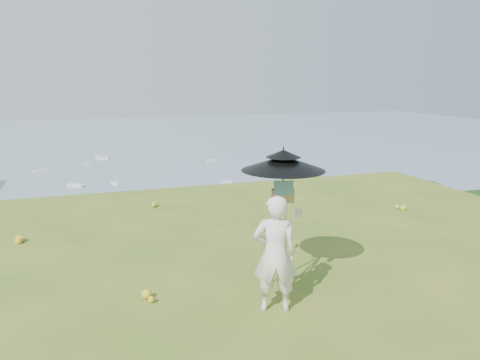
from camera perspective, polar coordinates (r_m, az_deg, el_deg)
name	(u,v)px	position (r m, az deg, el deg)	size (l,w,h in m)	color
ground	(289,292)	(6.85, 6.00, -13.47)	(14.00, 14.00, 0.00)	#426D1F
shoreline_tier	(110,301)	(89.55, -15.53, -14.02)	(170.00, 28.00, 8.00)	#655D51
bay_water	(90,153)	(248.37, -17.84, 3.10)	(700.00, 700.00, 0.00)	slate
slope_trees	(124,282)	(44.46, -13.95, -11.96)	(110.00, 50.00, 6.00)	#295218
harbor_town	(108,267)	(86.92, -15.78, -10.17)	(110.00, 22.00, 5.00)	silver
moored_boats	(56,189)	(170.85, -21.49, -0.99)	(140.00, 140.00, 0.70)	silver
wildflowers	(282,281)	(7.03, 5.15, -12.21)	(10.00, 10.50, 0.12)	gold
painter	(275,254)	(6.06, 4.29, -8.95)	(0.57, 0.37, 1.55)	beige
field_easel	(282,236)	(6.62, 5.14, -6.81)	(0.61, 0.61, 1.61)	#A38244
sun_umbrella	(283,173)	(6.41, 5.27, 0.81)	(1.15, 1.15, 0.74)	black
painter_cap	(276,198)	(5.84, 4.40, -2.23)	(0.18, 0.21, 0.10)	#DF7A7C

